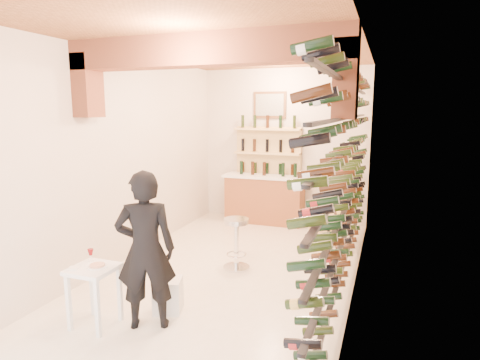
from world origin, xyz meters
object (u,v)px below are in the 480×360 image
at_px(white_stool, 168,295).
at_px(chrome_barstool, 236,240).
at_px(wine_rack, 342,172).
at_px(person, 146,250).
at_px(tasting_table, 94,278).
at_px(back_counter, 265,197).
at_px(crate_lower, 325,237).

xyz_separation_m(white_stool, chrome_barstool, (0.30, 1.51, 0.25)).
height_order(wine_rack, person, wine_rack).
bearing_deg(wine_rack, tasting_table, -139.39).
distance_m(wine_rack, chrome_barstool, 1.86).
relative_size(white_stool, person, 0.23).
bearing_deg(back_counter, person, -89.97).
relative_size(person, crate_lower, 3.96).
relative_size(chrome_barstool, crate_lower, 1.75).
height_order(wine_rack, tasting_table, wine_rack).
distance_m(back_counter, tasting_table, 4.72).
relative_size(wine_rack, crate_lower, 13.03).
relative_size(wine_rack, person, 3.29).
distance_m(person, chrome_barstool, 1.96).
bearing_deg(person, tasting_table, -7.22).
height_order(white_stool, crate_lower, white_stool).
distance_m(tasting_table, crate_lower, 4.16).
bearing_deg(crate_lower, back_counter, 143.87).
bearing_deg(tasting_table, wine_rack, 41.03).
xyz_separation_m(back_counter, white_stool, (0.04, -4.12, -0.34)).
bearing_deg(white_stool, back_counter, 90.57).
height_order(back_counter, tasting_table, back_counter).
height_order(wine_rack, white_stool, wine_rack).
height_order(back_counter, crate_lower, back_counter).
xyz_separation_m(person, crate_lower, (1.42, 3.45, -0.74)).
relative_size(back_counter, white_stool, 4.32).
relative_size(white_stool, chrome_barstool, 0.51).
bearing_deg(back_counter, tasting_table, -96.62).
relative_size(wine_rack, white_stool, 14.48).
distance_m(back_counter, crate_lower, 1.81).
bearing_deg(chrome_barstool, white_stool, -101.08).
bearing_deg(crate_lower, chrome_barstool, -124.78).
distance_m(back_counter, white_stool, 4.14).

